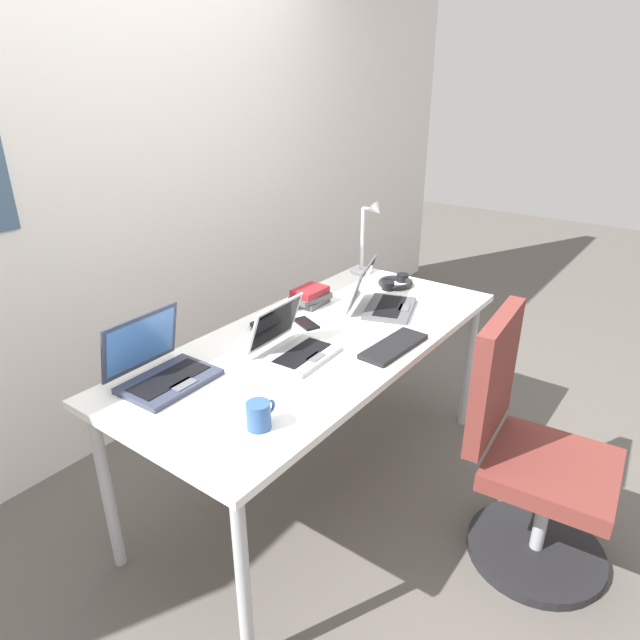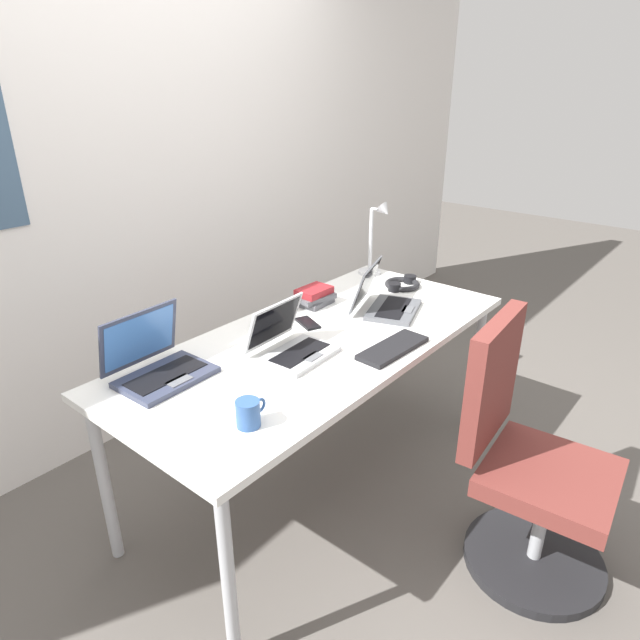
{
  "view_description": "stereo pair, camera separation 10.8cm",
  "coord_description": "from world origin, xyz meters",
  "px_view_note": "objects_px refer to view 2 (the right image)",
  "views": [
    {
      "loc": [
        -1.65,
        -1.22,
        1.73
      ],
      "look_at": [
        0.0,
        0.0,
        0.82
      ],
      "focal_mm": 30.99,
      "sensor_mm": 36.0,
      "label": 1
    },
    {
      "loc": [
        -1.58,
        -1.31,
        1.73
      ],
      "look_at": [
        0.0,
        0.0,
        0.82
      ],
      "focal_mm": 30.99,
      "sensor_mm": 36.0,
      "label": 2
    }
  ],
  "objects_px": {
    "coffee_mug": "(249,413)",
    "external_keyboard": "(393,348)",
    "book_stack": "(314,296)",
    "laptop_front_left": "(158,365)",
    "laptop_front_right": "(292,345)",
    "desk_lamp": "(376,239)",
    "office_chair": "(526,473)",
    "cell_phone": "(308,323)",
    "laptop_back_left": "(385,302)",
    "computer_mouse": "(261,324)",
    "headphones": "(402,284)"
  },
  "relations": [
    {
      "from": "desk_lamp",
      "to": "book_stack",
      "type": "height_order",
      "value": "desk_lamp"
    },
    {
      "from": "cell_phone",
      "to": "external_keyboard",
      "type": "bearing_deg",
      "value": -63.92
    },
    {
      "from": "laptop_front_left",
      "to": "computer_mouse",
      "type": "bearing_deg",
      "value": 1.5
    },
    {
      "from": "laptop_front_left",
      "to": "external_keyboard",
      "type": "distance_m",
      "value": 0.89
    },
    {
      "from": "headphones",
      "to": "book_stack",
      "type": "distance_m",
      "value": 0.51
    },
    {
      "from": "cell_phone",
      "to": "office_chair",
      "type": "bearing_deg",
      "value": -62.57
    },
    {
      "from": "computer_mouse",
      "to": "external_keyboard",
      "type": "bearing_deg",
      "value": -79.92
    },
    {
      "from": "laptop_back_left",
      "to": "computer_mouse",
      "type": "height_order",
      "value": "laptop_back_left"
    },
    {
      "from": "desk_lamp",
      "to": "laptop_front_right",
      "type": "height_order",
      "value": "desk_lamp"
    },
    {
      "from": "coffee_mug",
      "to": "external_keyboard",
      "type": "bearing_deg",
      "value": -5.21
    },
    {
      "from": "laptop_front_left",
      "to": "office_chair",
      "type": "xyz_separation_m",
      "value": [
        0.76,
        -1.1,
        -0.39
      ]
    },
    {
      "from": "laptop_front_left",
      "to": "headphones",
      "type": "bearing_deg",
      "value": -7.79
    },
    {
      "from": "computer_mouse",
      "to": "laptop_front_right",
      "type": "bearing_deg",
      "value": -118.04
    },
    {
      "from": "laptop_back_left",
      "to": "book_stack",
      "type": "height_order",
      "value": "laptop_back_left"
    },
    {
      "from": "laptop_front_right",
      "to": "computer_mouse",
      "type": "relative_size",
      "value": 3.05
    },
    {
      "from": "computer_mouse",
      "to": "office_chair",
      "type": "relative_size",
      "value": 0.1
    },
    {
      "from": "headphones",
      "to": "external_keyboard",
      "type": "bearing_deg",
      "value": -151.06
    },
    {
      "from": "external_keyboard",
      "to": "cell_phone",
      "type": "relative_size",
      "value": 2.43
    },
    {
      "from": "desk_lamp",
      "to": "office_chair",
      "type": "height_order",
      "value": "desk_lamp"
    },
    {
      "from": "headphones",
      "to": "laptop_back_left",
      "type": "bearing_deg",
      "value": -161.95
    },
    {
      "from": "laptop_front_right",
      "to": "laptop_front_left",
      "type": "distance_m",
      "value": 0.5
    },
    {
      "from": "laptop_front_left",
      "to": "cell_phone",
      "type": "height_order",
      "value": "laptop_front_left"
    },
    {
      "from": "laptop_front_left",
      "to": "cell_phone",
      "type": "distance_m",
      "value": 0.69
    },
    {
      "from": "laptop_front_left",
      "to": "office_chair",
      "type": "height_order",
      "value": "laptop_front_left"
    },
    {
      "from": "external_keyboard",
      "to": "office_chair",
      "type": "xyz_separation_m",
      "value": [
        0.06,
        -0.56,
        -0.35
      ]
    },
    {
      "from": "desk_lamp",
      "to": "computer_mouse",
      "type": "height_order",
      "value": "desk_lamp"
    },
    {
      "from": "coffee_mug",
      "to": "office_chair",
      "type": "distance_m",
      "value": 1.07
    },
    {
      "from": "headphones",
      "to": "office_chair",
      "type": "height_order",
      "value": "office_chair"
    },
    {
      "from": "cell_phone",
      "to": "desk_lamp",
      "type": "bearing_deg",
      "value": 34.24
    },
    {
      "from": "book_stack",
      "to": "office_chair",
      "type": "xyz_separation_m",
      "value": [
        -0.11,
        -1.11,
        -0.38
      ]
    },
    {
      "from": "desk_lamp",
      "to": "external_keyboard",
      "type": "distance_m",
      "value": 0.93
    },
    {
      "from": "coffee_mug",
      "to": "headphones",
      "type": "bearing_deg",
      "value": 12.0
    },
    {
      "from": "laptop_front_right",
      "to": "external_keyboard",
      "type": "height_order",
      "value": "laptop_front_right"
    },
    {
      "from": "laptop_back_left",
      "to": "laptop_front_left",
      "type": "relative_size",
      "value": 1.13
    },
    {
      "from": "coffee_mug",
      "to": "book_stack",
      "type": "bearing_deg",
      "value": 28.55
    },
    {
      "from": "laptop_back_left",
      "to": "external_keyboard",
      "type": "distance_m",
      "value": 0.4
    },
    {
      "from": "external_keyboard",
      "to": "headphones",
      "type": "xyz_separation_m",
      "value": [
        0.64,
        0.35,
        0.01
      ]
    },
    {
      "from": "laptop_front_left",
      "to": "laptop_front_right",
      "type": "bearing_deg",
      "value": -30.57
    },
    {
      "from": "external_keyboard",
      "to": "cell_phone",
      "type": "xyz_separation_m",
      "value": [
        -0.02,
        0.42,
        -0.01
      ]
    },
    {
      "from": "laptop_back_left",
      "to": "computer_mouse",
      "type": "xyz_separation_m",
      "value": [
        -0.5,
        0.3,
        -0.03
      ]
    },
    {
      "from": "office_chair",
      "to": "cell_phone",
      "type": "bearing_deg",
      "value": 94.63
    },
    {
      "from": "laptop_front_right",
      "to": "coffee_mug",
      "type": "bearing_deg",
      "value": -153.52
    },
    {
      "from": "laptop_back_left",
      "to": "external_keyboard",
      "type": "xyz_separation_m",
      "value": [
        -0.32,
        -0.25,
        -0.03
      ]
    },
    {
      "from": "headphones",
      "to": "computer_mouse",
      "type": "bearing_deg",
      "value": 166.4
    },
    {
      "from": "laptop_front_left",
      "to": "coffee_mug",
      "type": "xyz_separation_m",
      "value": [
        -0.01,
        -0.47,
        -0.0
      ]
    },
    {
      "from": "headphones",
      "to": "desk_lamp",
      "type": "bearing_deg",
      "value": 72.59
    },
    {
      "from": "cell_phone",
      "to": "computer_mouse",
      "type": "bearing_deg",
      "value": 163.34
    },
    {
      "from": "laptop_back_left",
      "to": "cell_phone",
      "type": "xyz_separation_m",
      "value": [
        -0.34,
        0.17,
        -0.04
      ]
    },
    {
      "from": "coffee_mug",
      "to": "desk_lamp",
      "type": "bearing_deg",
      "value": 19.56
    },
    {
      "from": "coffee_mug",
      "to": "laptop_front_left",
      "type": "bearing_deg",
      "value": 89.21
    }
  ]
}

